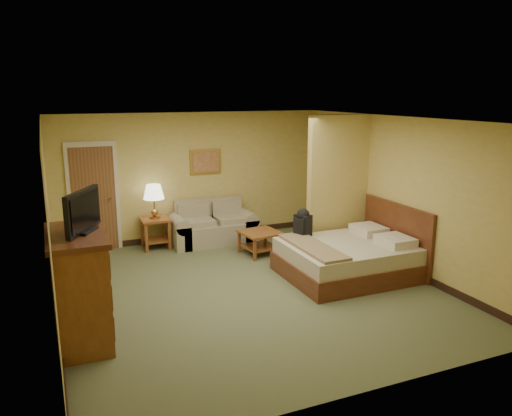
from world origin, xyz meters
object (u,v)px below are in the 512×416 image
loveseat (213,229)px  bed (351,257)px  coffee_table (260,238)px  dresser (80,287)px

loveseat → bed: bearing=-60.0°
coffee_table → bed: bed is taller
coffee_table → dresser: 4.03m
loveseat → dresser: (-2.75, -3.29, 0.41)m
loveseat → bed: bed is taller
loveseat → bed: (1.54, -2.67, 0.03)m
dresser → loveseat: bearing=50.1°
coffee_table → loveseat: bearing=119.0°
coffee_table → dresser: (-3.34, -2.23, 0.38)m
dresser → bed: 4.35m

